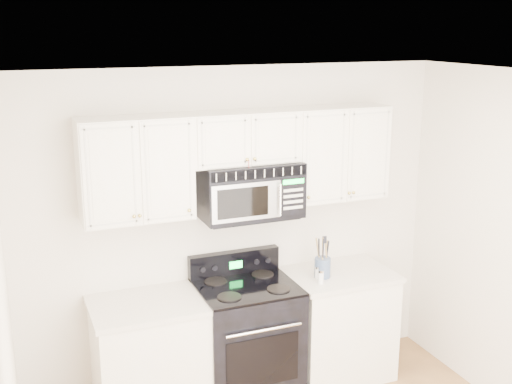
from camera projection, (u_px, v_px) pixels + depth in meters
room at (342, 317)px, 3.62m from camera, size 3.51×3.51×2.61m
base_cabinet_left at (151, 363)px, 4.84m from camera, size 0.86×0.65×0.92m
base_cabinet_right at (338, 326)px, 5.42m from camera, size 0.86×0.65×0.92m
range at (247, 338)px, 5.10m from camera, size 0.76×0.69×1.12m
upper_cabinets at (242, 155)px, 4.88m from camera, size 2.44×0.37×0.75m
microwave at (250, 190)px, 4.94m from camera, size 0.78×0.44×0.43m
utensil_crock at (323, 266)px, 5.16m from camera, size 0.13×0.13×0.35m
shaker_salt at (318, 272)px, 5.14m from camera, size 0.04×0.04×0.10m
shaker_pepper at (321, 277)px, 5.05m from camera, size 0.05×0.05×0.11m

